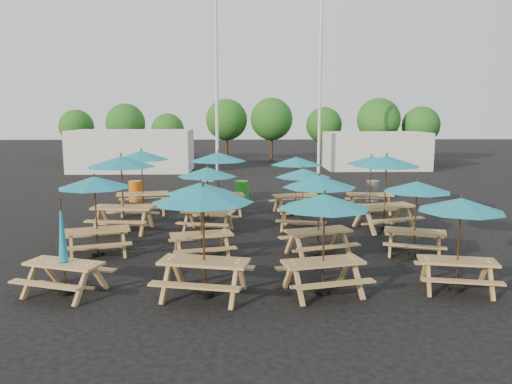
{
  "coord_description": "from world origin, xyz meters",
  "views": [
    {
      "loc": [
        -0.5,
        -16.33,
        3.91
      ],
      "look_at": [
        0.0,
        1.5,
        1.1
      ],
      "focal_mm": 35.0,
      "sensor_mm": 36.0,
      "label": 1
    }
  ],
  "objects_px": {
    "picnic_unit_0": "(63,255)",
    "waste_bin_1": "(208,191)",
    "picnic_unit_11": "(296,164)",
    "picnic_unit_13": "(417,191)",
    "picnic_unit_9": "(319,186)",
    "picnic_unit_10": "(303,177)",
    "picnic_unit_2": "(121,166)",
    "picnic_unit_6": "(207,176)",
    "picnic_unit_1": "(95,187)",
    "picnic_unit_3": "(142,159)",
    "picnic_unit_8": "(324,207)",
    "waste_bin_4": "(373,191)",
    "waste_bin_2": "(242,191)",
    "picnic_unit_14": "(386,165)",
    "picnic_unit_5": "(201,193)",
    "waste_bin_0": "(135,191)",
    "picnic_unit_4": "(203,201)",
    "picnic_unit_7": "(218,161)",
    "picnic_unit_15": "(371,163)",
    "picnic_unit_12": "(461,210)",
    "waste_bin_3": "(319,191)"
  },
  "relations": [
    {
      "from": "picnic_unit_7",
      "to": "waste_bin_0",
      "type": "distance_m",
      "value": 5.24
    },
    {
      "from": "picnic_unit_13",
      "to": "waste_bin_1",
      "type": "xyz_separation_m",
      "value": [
        -6.32,
        8.76,
        -1.34
      ]
    },
    {
      "from": "picnic_unit_1",
      "to": "picnic_unit_11",
      "type": "height_order",
      "value": "picnic_unit_11"
    },
    {
      "from": "picnic_unit_15",
      "to": "picnic_unit_6",
      "type": "bearing_deg",
      "value": -147.44
    },
    {
      "from": "waste_bin_1",
      "to": "waste_bin_2",
      "type": "height_order",
      "value": "same"
    },
    {
      "from": "picnic_unit_10",
      "to": "picnic_unit_14",
      "type": "distance_m",
      "value": 2.81
    },
    {
      "from": "picnic_unit_0",
      "to": "picnic_unit_10",
      "type": "bearing_deg",
      "value": 64.29
    },
    {
      "from": "picnic_unit_9",
      "to": "picnic_unit_11",
      "type": "bearing_deg",
      "value": 72.22
    },
    {
      "from": "picnic_unit_11",
      "to": "picnic_unit_14",
      "type": "height_order",
      "value": "picnic_unit_14"
    },
    {
      "from": "picnic_unit_4",
      "to": "picnic_unit_6",
      "type": "distance_m",
      "value": 5.87
    },
    {
      "from": "picnic_unit_2",
      "to": "waste_bin_4",
      "type": "distance_m",
      "value": 11.47
    },
    {
      "from": "picnic_unit_5",
      "to": "picnic_unit_9",
      "type": "distance_m",
      "value": 3.2
    },
    {
      "from": "waste_bin_0",
      "to": "waste_bin_1",
      "type": "relative_size",
      "value": 1.0
    },
    {
      "from": "picnic_unit_7",
      "to": "picnic_unit_8",
      "type": "relative_size",
      "value": 1.04
    },
    {
      "from": "picnic_unit_0",
      "to": "waste_bin_1",
      "type": "height_order",
      "value": "picnic_unit_0"
    },
    {
      "from": "picnic_unit_11",
      "to": "picnic_unit_13",
      "type": "relative_size",
      "value": 1.04
    },
    {
      "from": "picnic_unit_8",
      "to": "picnic_unit_14",
      "type": "relative_size",
      "value": 0.85
    },
    {
      "from": "waste_bin_0",
      "to": "waste_bin_1",
      "type": "bearing_deg",
      "value": -1.54
    },
    {
      "from": "picnic_unit_2",
      "to": "picnic_unit_9",
      "type": "height_order",
      "value": "picnic_unit_2"
    },
    {
      "from": "waste_bin_0",
      "to": "waste_bin_2",
      "type": "bearing_deg",
      "value": -1.29
    },
    {
      "from": "picnic_unit_3",
      "to": "picnic_unit_13",
      "type": "height_order",
      "value": "picnic_unit_3"
    },
    {
      "from": "picnic_unit_1",
      "to": "waste_bin_4",
      "type": "bearing_deg",
      "value": 22.82
    },
    {
      "from": "picnic_unit_3",
      "to": "picnic_unit_10",
      "type": "height_order",
      "value": "picnic_unit_3"
    },
    {
      "from": "picnic_unit_11",
      "to": "waste_bin_1",
      "type": "xyz_separation_m",
      "value": [
        -3.63,
        2.85,
        -1.49
      ]
    },
    {
      "from": "picnic_unit_10",
      "to": "picnic_unit_13",
      "type": "bearing_deg",
      "value": -36.81
    },
    {
      "from": "picnic_unit_15",
      "to": "waste_bin_2",
      "type": "relative_size",
      "value": 2.45
    },
    {
      "from": "picnic_unit_0",
      "to": "picnic_unit_14",
      "type": "relative_size",
      "value": 0.76
    },
    {
      "from": "picnic_unit_4",
      "to": "picnic_unit_7",
      "type": "distance_m",
      "value": 8.8
    },
    {
      "from": "picnic_unit_1",
      "to": "picnic_unit_14",
      "type": "height_order",
      "value": "picnic_unit_14"
    },
    {
      "from": "picnic_unit_6",
      "to": "picnic_unit_0",
      "type": "bearing_deg",
      "value": -103.03
    },
    {
      "from": "picnic_unit_3",
      "to": "waste_bin_0",
      "type": "xyz_separation_m",
      "value": [
        -0.91,
        2.87,
        -1.71
      ]
    },
    {
      "from": "picnic_unit_1",
      "to": "picnic_unit_3",
      "type": "xyz_separation_m",
      "value": [
        0.14,
        5.79,
        0.24
      ]
    },
    {
      "from": "picnic_unit_7",
      "to": "picnic_unit_11",
      "type": "distance_m",
      "value": 3.04
    },
    {
      "from": "picnic_unit_14",
      "to": "picnic_unit_3",
      "type": "bearing_deg",
      "value": 144.08
    },
    {
      "from": "picnic_unit_3",
      "to": "picnic_unit_4",
      "type": "bearing_deg",
      "value": -80.5
    },
    {
      "from": "picnic_unit_9",
      "to": "picnic_unit_10",
      "type": "height_order",
      "value": "picnic_unit_9"
    },
    {
      "from": "picnic_unit_2",
      "to": "picnic_unit_6",
      "type": "xyz_separation_m",
      "value": [
        2.83,
        -0.21,
        -0.31
      ]
    },
    {
      "from": "waste_bin_0",
      "to": "picnic_unit_7",
      "type": "bearing_deg",
      "value": -38.75
    },
    {
      "from": "picnic_unit_1",
      "to": "picnic_unit_7",
      "type": "height_order",
      "value": "picnic_unit_7"
    },
    {
      "from": "picnic_unit_0",
      "to": "waste_bin_2",
      "type": "bearing_deg",
      "value": 90.72
    },
    {
      "from": "picnic_unit_0",
      "to": "picnic_unit_4",
      "type": "bearing_deg",
      "value": 14.77
    },
    {
      "from": "picnic_unit_3",
      "to": "waste_bin_0",
      "type": "distance_m",
      "value": 3.46
    },
    {
      "from": "picnic_unit_1",
      "to": "picnic_unit_8",
      "type": "height_order",
      "value": "same"
    },
    {
      "from": "waste_bin_1",
      "to": "picnic_unit_5",
      "type": "bearing_deg",
      "value": -87.33
    },
    {
      "from": "picnic_unit_1",
      "to": "waste_bin_1",
      "type": "bearing_deg",
      "value": 56.12
    },
    {
      "from": "picnic_unit_9",
      "to": "picnic_unit_12",
      "type": "height_order",
      "value": "picnic_unit_9"
    },
    {
      "from": "picnic_unit_14",
      "to": "waste_bin_3",
      "type": "relative_size",
      "value": 3.04
    },
    {
      "from": "picnic_unit_0",
      "to": "picnic_unit_3",
      "type": "relative_size",
      "value": 0.84
    },
    {
      "from": "picnic_unit_9",
      "to": "picnic_unit_15",
      "type": "distance_m",
      "value": 6.81
    },
    {
      "from": "picnic_unit_3",
      "to": "picnic_unit_7",
      "type": "bearing_deg",
      "value": -13.85
    }
  ]
}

